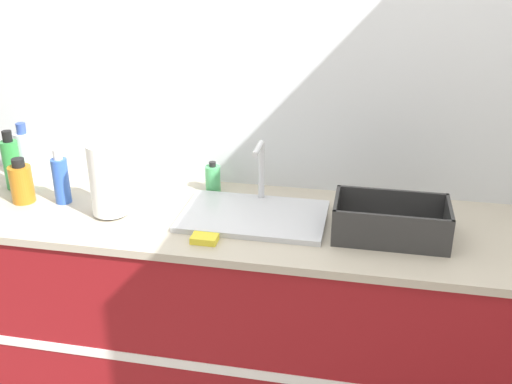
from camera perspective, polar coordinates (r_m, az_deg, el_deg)
name	(u,v)px	position (r m, az deg, el deg)	size (l,w,h in m)	color
wall_back	(277,88)	(2.39, 1.99, 9.89)	(4.87, 0.06, 2.60)	silver
counter_cabinet	(260,318)	(2.45, 0.36, -11.89)	(2.50, 0.64, 0.89)	maroon
sink	(254,213)	(2.22, -0.19, -2.04)	(0.53, 0.34, 0.26)	silver
paper_towel_roll	(108,180)	(2.26, -13.94, 1.15)	(0.13, 0.13, 0.28)	#4C4C51
dish_rack	(390,224)	(2.12, 12.68, -3.02)	(0.39, 0.22, 0.13)	#2D2D2D
bottle_green	(12,163)	(2.63, -22.23, 2.56)	(0.07, 0.07, 0.25)	#2D8C3D
bottle_clear	(25,155)	(2.71, -21.11, 3.32)	(0.07, 0.07, 0.25)	silver
bottle_amber	(22,183)	(2.50, -21.43, 0.81)	(0.09, 0.09, 0.18)	#B26B19
bottle_blue	(61,179)	(2.43, -18.08, 1.15)	(0.06, 0.06, 0.22)	#2D56B7
soap_dispenser	(213,179)	(2.43, -4.12, 1.29)	(0.06, 0.06, 0.13)	#4CB266
sponge	(205,239)	(2.06, -4.92, -4.46)	(0.09, 0.06, 0.02)	yellow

